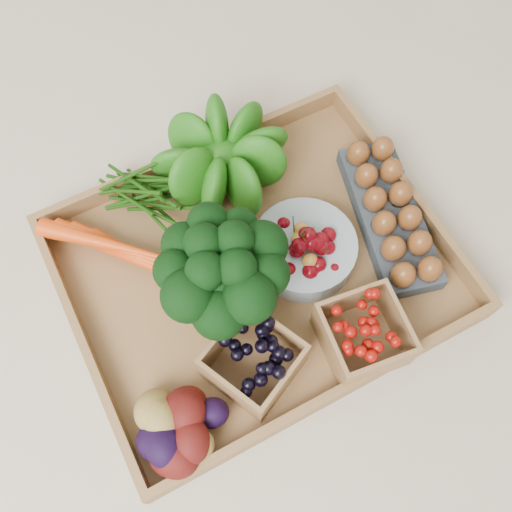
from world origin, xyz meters
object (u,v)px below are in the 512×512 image
tray (256,270)px  cherry_bowl (304,249)px  broccoli (224,285)px  egg_carton (389,217)px

tray → cherry_bowl: size_ratio=3.52×
broccoli → cherry_bowl: (0.14, 0.01, -0.05)m
egg_carton → tray: bearing=-171.6°
tray → cherry_bowl: 0.08m
cherry_bowl → egg_carton: size_ratio=0.61×
broccoli → egg_carton: 0.29m
egg_carton → cherry_bowl: bearing=-169.3°
tray → broccoli: bearing=-156.8°
tray → cherry_bowl: bearing=-10.6°
tray → egg_carton: (0.22, -0.02, 0.02)m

